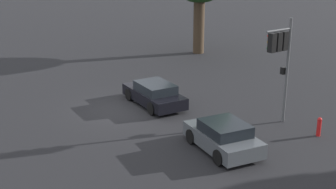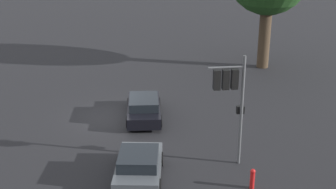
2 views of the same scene
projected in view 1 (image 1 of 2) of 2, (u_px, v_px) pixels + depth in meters
The scene contains 5 objects.
ground_plane at pixel (121, 110), 25.24m from camera, with size 300.00×300.00×0.00m, color black.
traffic_signal at pixel (280, 50), 22.17m from camera, with size 0.73×1.75×5.24m.
crossing_car_0 at pixel (154, 94), 25.82m from camera, with size 4.42×2.13×1.29m.
crossing_car_1 at pixel (223, 137), 20.21m from camera, with size 3.86×2.10×1.33m.
fire_hydrant at pixel (319, 126), 21.75m from camera, with size 0.22×0.22×0.92m.
Camera 1 is at (22.26, -8.51, 8.73)m, focal length 50.00 mm.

